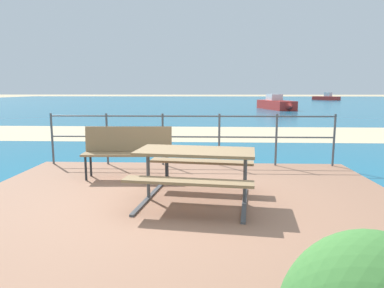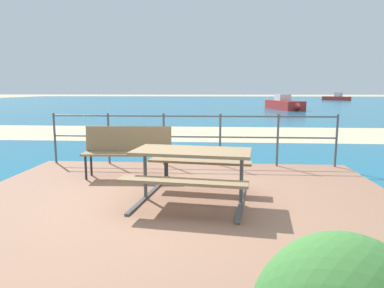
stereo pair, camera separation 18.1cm
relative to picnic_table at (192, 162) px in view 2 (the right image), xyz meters
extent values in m
plane|color=tan|center=(-0.16, -0.01, -0.63)|extent=(240.00, 240.00, 0.00)
cube|color=#996B51|center=(-0.16, -0.01, -0.60)|extent=(6.40, 5.20, 0.06)
cube|color=#196B8E|center=(-0.16, 39.99, -0.63)|extent=(90.00, 90.00, 0.01)
cube|color=beige|center=(-0.16, 8.17, -0.63)|extent=(54.03, 4.92, 0.01)
cube|color=#8C704C|center=(0.00, 0.00, 0.15)|extent=(1.70, 0.97, 0.04)
cube|color=#8C704C|center=(-0.08, -0.60, -0.12)|extent=(1.63, 0.47, 0.04)
cube|color=#8C704C|center=(0.08, 0.60, -0.12)|extent=(1.63, 0.47, 0.04)
cylinder|color=#4C5156|center=(-0.68, 0.09, -0.21)|extent=(0.06, 0.06, 0.72)
cube|color=#4C5156|center=(-0.68, 0.09, -0.56)|extent=(0.26, 1.47, 0.03)
cylinder|color=#4C5156|center=(0.68, -0.09, -0.21)|extent=(0.06, 0.06, 0.72)
cube|color=#4C5156|center=(0.68, -0.09, -0.56)|extent=(0.26, 1.47, 0.03)
cube|color=#8C704C|center=(-1.25, 1.25, -0.13)|extent=(1.58, 0.46, 0.04)
cube|color=#8C704C|center=(-1.25, 1.43, 0.12)|extent=(1.56, 0.13, 0.45)
cylinder|color=#1E2328|center=(-1.94, 1.07, -0.35)|extent=(0.04, 0.04, 0.44)
cylinder|color=#1E2328|center=(-1.95, 1.37, -0.35)|extent=(0.04, 0.04, 0.44)
cylinder|color=#1E2328|center=(-0.54, 1.13, -0.35)|extent=(0.04, 0.04, 0.44)
cylinder|color=#1E2328|center=(-0.55, 1.43, -0.35)|extent=(0.04, 0.04, 0.44)
cylinder|color=#4C5156|center=(-3.11, 2.41, -0.03)|extent=(0.04, 0.04, 1.08)
cylinder|color=#4C5156|center=(-1.93, 2.41, -0.03)|extent=(0.04, 0.04, 1.08)
cylinder|color=#4C5156|center=(-0.75, 2.41, -0.03)|extent=(0.04, 0.04, 1.08)
cylinder|color=#4C5156|center=(0.43, 2.41, -0.03)|extent=(0.04, 0.04, 1.08)
cylinder|color=#4C5156|center=(1.61, 2.41, -0.03)|extent=(0.04, 0.04, 1.08)
cylinder|color=#4C5156|center=(2.79, 2.41, -0.03)|extent=(0.04, 0.04, 1.08)
cylinder|color=#4C5156|center=(-0.16, 2.41, 0.45)|extent=(5.90, 0.03, 0.03)
cylinder|color=#4C5156|center=(-0.16, 2.41, 0.02)|extent=(5.90, 0.03, 0.03)
cube|color=red|center=(19.68, 51.94, -0.32)|extent=(3.75, 4.19, 0.60)
cube|color=silver|center=(19.89, 51.69, 0.31)|extent=(1.26, 1.28, 0.66)
cone|color=red|center=(18.17, 53.81, -0.32)|extent=(0.73, 0.73, 0.54)
cube|color=red|center=(6.11, 24.70, -0.25)|extent=(2.51, 5.21, 0.75)
cube|color=silver|center=(6.03, 25.07, 0.38)|extent=(1.25, 1.51, 0.52)
cone|color=red|center=(6.68, 22.01, -0.25)|extent=(0.76, 0.63, 0.67)
camera|label=1|loc=(0.13, -4.66, 0.99)|focal=32.05mm
camera|label=2|loc=(0.31, -4.65, 0.99)|focal=32.05mm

